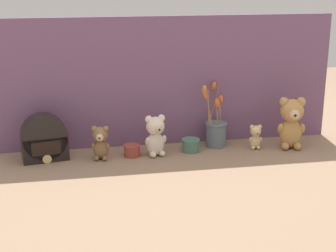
# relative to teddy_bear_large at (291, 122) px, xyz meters

# --- Properties ---
(ground_plane) EXTENTS (4.00, 4.00, 0.00)m
(ground_plane) POSITION_rel_teddy_bear_large_xyz_m (-0.61, 0.01, -0.13)
(ground_plane) COLOR #8E7056
(backdrop_wall) EXTENTS (1.72, 0.02, 0.64)m
(backdrop_wall) POSITION_rel_teddy_bear_large_xyz_m (-0.61, 0.18, 0.18)
(backdrop_wall) COLOR #704C70
(backdrop_wall) RESTS_ON ground
(teddy_bear_large) EXTENTS (0.14, 0.13, 0.26)m
(teddy_bear_large) POSITION_rel_teddy_bear_large_xyz_m (0.00, 0.00, 0.00)
(teddy_bear_large) COLOR tan
(teddy_bear_large) RESTS_ON ground
(teddy_bear_medium) EXTENTS (0.11, 0.10, 0.20)m
(teddy_bear_medium) POSITION_rel_teddy_bear_large_xyz_m (-0.67, 0.01, -0.03)
(teddy_bear_medium) COLOR beige
(teddy_bear_medium) RESTS_ON ground
(teddy_bear_small) EXTENTS (0.09, 0.08, 0.16)m
(teddy_bear_small) POSITION_rel_teddy_bear_large_xyz_m (-0.93, 0.01, -0.05)
(teddy_bear_small) COLOR olive
(teddy_bear_small) RESTS_ON ground
(teddy_bear_tiny) EXTENTS (0.07, 0.06, 0.12)m
(teddy_bear_tiny) POSITION_rel_teddy_bear_large_xyz_m (-0.17, 0.02, -0.07)
(teddy_bear_tiny) COLOR #DBBC84
(teddy_bear_tiny) RESTS_ON ground
(flower_vase) EXTENTS (0.14, 0.13, 0.32)m
(flower_vase) POSITION_rel_teddy_bear_large_xyz_m (-0.36, 0.09, -0.05)
(flower_vase) COLOR slate
(flower_vase) RESTS_ON ground
(vintage_radio) EXTENTS (0.22, 0.13, 0.22)m
(vintage_radio) POSITION_rel_teddy_bear_large_xyz_m (-1.18, 0.05, -0.04)
(vintage_radio) COLOR black
(vintage_radio) RESTS_ON ground
(decorative_tin_tall) EXTENTS (0.08, 0.08, 0.05)m
(decorative_tin_tall) POSITION_rel_teddy_bear_large_xyz_m (-0.78, 0.03, -0.11)
(decorative_tin_tall) COLOR #993D33
(decorative_tin_tall) RESTS_ON ground
(decorative_tin_short) EXTENTS (0.09, 0.09, 0.06)m
(decorative_tin_short) POSITION_rel_teddy_bear_large_xyz_m (-0.49, 0.04, -0.10)
(decorative_tin_short) COLOR #47705B
(decorative_tin_short) RESTS_ON ground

